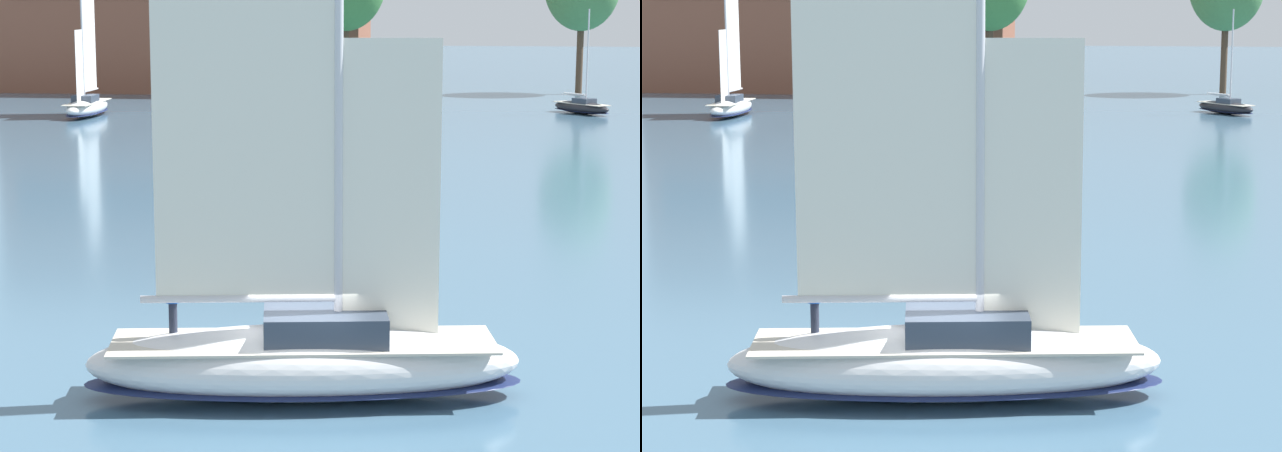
% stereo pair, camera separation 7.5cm
% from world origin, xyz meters
% --- Properties ---
extents(ground_plane, '(400.00, 400.00, 0.00)m').
position_xyz_m(ground_plane, '(0.00, 0.00, 0.00)').
color(ground_plane, '#42667F').
extents(sailboat_main, '(10.54, 4.48, 14.03)m').
position_xyz_m(sailboat_main, '(0.01, 0.00, 1.11)').
color(sailboat_main, silver).
rests_on(sailboat_main, ground).
extents(sailboat_moored_mid_channel, '(2.41, 8.15, 11.15)m').
position_xyz_m(sailboat_moored_mid_channel, '(-26.15, 65.06, 0.91)').
color(sailboat_moored_mid_channel, silver).
rests_on(sailboat_moored_mid_channel, ground).
extents(sailboat_moored_far_slip, '(4.98, 5.64, 8.13)m').
position_xyz_m(sailboat_moored_far_slip, '(11.74, 72.03, 0.55)').
color(sailboat_moored_far_slip, '#232328').
rests_on(sailboat_moored_far_slip, ground).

